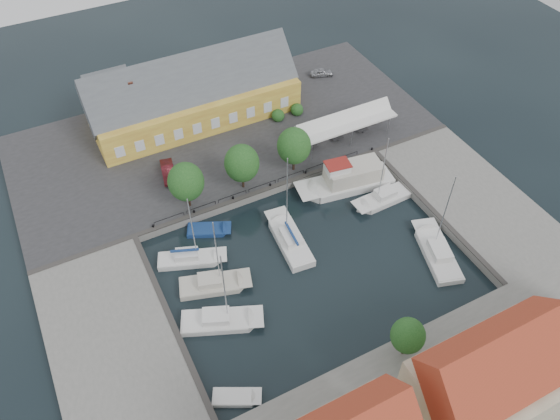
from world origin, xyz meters
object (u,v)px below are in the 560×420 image
object	(u,v)px
west_boat_a	(191,260)
launch_nw	(208,231)
warehouse	(189,96)
east_boat_c	(437,253)
west_boat_b	(214,285)
car_silver	(321,72)
launch_sw	(236,398)
center_sailboat	(290,240)
west_boat_c	(220,321)
trawler	(348,180)
car_red	(168,171)
east_boat_a	(382,199)
tent_canopy	(345,122)

from	to	relation	value
west_boat_a	launch_nw	bearing A→B (deg)	43.73
warehouse	east_boat_c	bearing A→B (deg)	-65.99
west_boat_a	west_boat_b	bearing A→B (deg)	-77.65
car_silver	launch_sw	distance (m)	52.56
center_sailboat	launch_sw	world-z (taller)	center_sailboat
west_boat_c	car_silver	bearing A→B (deg)	46.92
trawler	launch_sw	xyz separation A→B (m)	(-23.88, -19.12, -0.93)
west_boat_a	launch_sw	world-z (taller)	west_boat_a
trawler	car_red	bearing A→B (deg)	150.77
east_boat_a	car_silver	bearing A→B (deg)	76.00
trawler	west_boat_a	bearing A→B (deg)	-173.94
tent_canopy	east_boat_c	size ratio (longest dim) A/B	1.20
tent_canopy	car_silver	bearing A→B (deg)	71.00
launch_nw	west_boat_c	bearing A→B (deg)	-106.55
tent_canopy	west_boat_c	size ratio (longest dim) A/B	1.24
tent_canopy	center_sailboat	bearing A→B (deg)	-140.11
warehouse	west_boat_a	size ratio (longest dim) A/B	2.77
center_sailboat	trawler	distance (m)	11.95
launch_sw	west_boat_b	bearing A→B (deg)	76.74
center_sailboat	west_boat_a	xyz separation A→B (m)	(-11.02, 2.59, -0.09)
west_boat_b	car_silver	bearing A→B (deg)	43.84
warehouse	launch_sw	size ratio (longest dim) A/B	6.03
car_silver	east_boat_c	bearing A→B (deg)	-170.20
east_boat_c	west_boat_a	size ratio (longest dim) A/B	1.13
tent_canopy	center_sailboat	xyz separation A→B (m)	(-14.71, -12.30, -3.32)
east_boat_c	west_boat_a	distance (m)	27.46
launch_nw	launch_sw	bearing A→B (deg)	-105.06
west_boat_a	center_sailboat	bearing A→B (deg)	-13.24
launch_sw	launch_nw	size ratio (longest dim) A/B	0.87
west_boat_c	launch_sw	world-z (taller)	west_boat_c
car_silver	east_boat_a	bearing A→B (deg)	-174.87
car_red	trawler	bearing A→B (deg)	-18.51
launch_sw	east_boat_c	bearing A→B (deg)	10.77
tent_canopy	launch_sw	world-z (taller)	tent_canopy
west_boat_a	west_boat_b	distance (m)	4.44
tent_canopy	car_red	size ratio (longest dim) A/B	3.18
east_boat_c	car_silver	bearing A→B (deg)	80.66
center_sailboat	trawler	size ratio (longest dim) A/B	0.98
center_sailboat	warehouse	bearing A→B (deg)	94.12
car_red	east_boat_c	xyz separation A→B (m)	(22.62, -25.03, -1.47)
car_silver	center_sailboat	size ratio (longest dim) A/B	0.28
west_boat_b	car_red	bearing A→B (deg)	85.89
trawler	car_silver	bearing A→B (deg)	68.02
warehouse	west_boat_a	distance (m)	25.61
tent_canopy	east_boat_a	distance (m)	12.16
east_boat_a	launch_nw	size ratio (longest dim) A/B	1.97
car_red	west_boat_b	world-z (taller)	west_boat_b
warehouse	launch_sw	xyz separation A→B (m)	(-11.13, -40.36, -4.34)
center_sailboat	west_boat_b	distance (m)	10.22
warehouse	east_boat_c	world-z (taller)	east_boat_c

